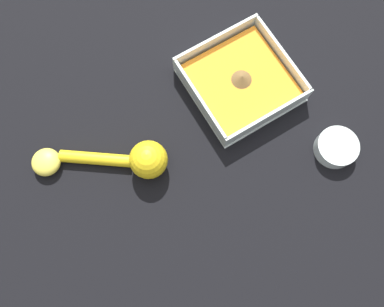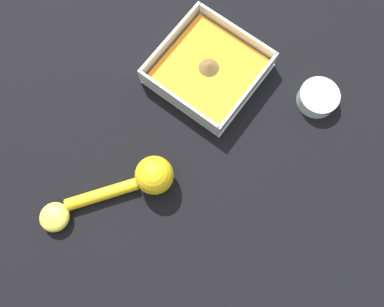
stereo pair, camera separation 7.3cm
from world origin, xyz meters
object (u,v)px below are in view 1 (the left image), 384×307
(lemon_half, at_px, (46,162))
(spice_bowl, at_px, (336,148))
(square_dish, at_px, (240,81))
(lemon_squeezer, at_px, (139,160))

(lemon_half, bearing_deg, spice_bowl, -27.82)
(square_dish, xyz_separation_m, spice_bowl, (0.09, -0.22, -0.00))
(spice_bowl, height_order, lemon_half, lemon_half)
(square_dish, bearing_deg, spice_bowl, -68.41)
(spice_bowl, xyz_separation_m, lemon_half, (-0.51, 0.27, 0.00))
(square_dish, relative_size, spice_bowl, 2.50)
(spice_bowl, xyz_separation_m, lemon_squeezer, (-0.35, 0.18, 0.02))
(lemon_squeezer, relative_size, lemon_half, 3.34)
(square_dish, distance_m, lemon_squeezer, 0.27)
(lemon_half, bearing_deg, square_dish, -6.72)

